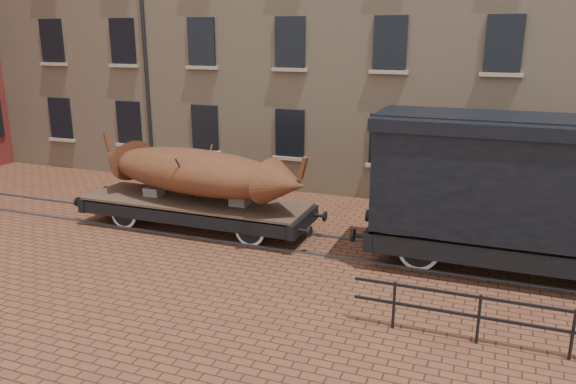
% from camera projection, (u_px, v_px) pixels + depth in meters
% --- Properties ---
extents(ground, '(90.00, 90.00, 0.00)m').
position_uv_depth(ground, '(311.00, 244.00, 15.69)').
color(ground, brown).
extents(rail_track, '(30.00, 1.52, 0.06)m').
position_uv_depth(rail_track, '(311.00, 243.00, 15.68)').
color(rail_track, '#59595E').
rests_on(rail_track, ground).
extents(flatcar_wagon, '(7.69, 2.09, 1.16)m').
position_uv_depth(flatcar_wagon, '(196.00, 206.00, 16.74)').
color(flatcar_wagon, '#453325').
rests_on(flatcar_wagon, ground).
extents(iron_boat, '(7.36, 3.02, 1.74)m').
position_uv_depth(iron_boat, '(196.00, 171.00, 16.43)').
color(iron_boat, brown).
rests_on(iron_boat, flatcar_wagon).
extents(goods_van, '(7.42, 2.71, 3.84)m').
position_uv_depth(goods_van, '(514.00, 177.00, 13.30)').
color(goods_van, black).
rests_on(goods_van, ground).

